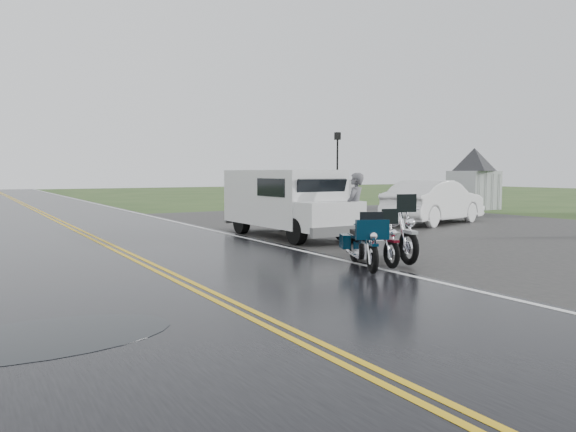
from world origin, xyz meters
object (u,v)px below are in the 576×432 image
object	(u,v)px
motorcycle_teal	(373,246)
lamp_post_far_right	(337,171)
motorcycle_silver	(409,233)
van_white	(297,207)
motorcycle_red	(392,242)
sedan_white	(434,203)
person_at_van	(355,209)
visitor_center	(474,163)

from	to	relation	value
motorcycle_teal	lamp_post_far_right	xyz separation A→B (m)	(10.29, 15.56, 1.43)
motorcycle_silver	van_white	distance (m)	4.12
motorcycle_red	van_white	world-z (taller)	van_white
motorcycle_teal	sedan_white	bearing A→B (deg)	63.18
motorcycle_red	van_white	bearing A→B (deg)	97.49
van_white	lamp_post_far_right	xyz separation A→B (m)	(9.22, 11.10, 0.99)
person_at_van	lamp_post_far_right	bearing A→B (deg)	-155.78
van_white	motorcycle_silver	bearing A→B (deg)	-89.41
motorcycle_silver	lamp_post_far_right	xyz separation A→B (m)	(9.07, 15.20, 1.30)
sedan_white	lamp_post_far_right	size ratio (longest dim) A/B	1.22
motorcycle_teal	sedan_white	xyz separation A→B (m)	(8.68, 7.09, 0.23)
motorcycle_red	lamp_post_far_right	xyz separation A→B (m)	(9.62, 15.32, 1.43)
van_white	person_at_van	distance (m)	1.59
visitor_center	motorcycle_teal	world-z (taller)	visitor_center
motorcycle_silver	sedan_white	bearing A→B (deg)	55.19
motorcycle_red	motorcycle_teal	xyz separation A→B (m)	(-0.67, -0.24, 0.00)
motorcycle_red	person_at_van	world-z (taller)	person_at_van
van_white	person_at_van	world-z (taller)	van_white
motorcycle_teal	motorcycle_silver	bearing A→B (deg)	40.44
motorcycle_teal	motorcycle_silver	distance (m)	1.28
visitor_center	sedan_white	bearing A→B (deg)	-147.05
motorcycle_red	sedan_white	xyz separation A→B (m)	(8.00, 6.84, 0.23)
person_at_van	sedan_white	world-z (taller)	person_at_van
visitor_center	van_white	xyz separation A→B (m)	(-15.66, -7.85, -1.38)
sedan_white	motorcycle_red	bearing A→B (deg)	114.36
visitor_center	motorcycle_teal	size ratio (longest dim) A/B	8.15
motorcycle_red	motorcycle_teal	size ratio (longest dim) A/B	1.00
van_white	person_at_van	bearing A→B (deg)	-22.11
sedan_white	lamp_post_far_right	xyz separation A→B (m)	(1.62, 8.48, 1.21)
visitor_center	motorcycle_teal	bearing A→B (deg)	-143.66
motorcycle_silver	motorcycle_red	bearing A→B (deg)	-154.76
motorcycle_silver	motorcycle_teal	bearing A→B (deg)	-150.37
sedan_white	motorcycle_teal	bearing A→B (deg)	113.07
motorcycle_red	sedan_white	world-z (taller)	sedan_white
motorcycle_teal	person_at_van	xyz separation A→B (m)	(2.56, 3.90, 0.37)
visitor_center	van_white	bearing A→B (deg)	-153.39
visitor_center	motorcycle_red	distance (m)	20.17
visitor_center	sedan_white	distance (m)	9.73
motorcycle_silver	person_at_van	size ratio (longest dim) A/B	1.26
motorcycle_teal	van_white	xyz separation A→B (m)	(1.07, 4.46, 0.44)
motorcycle_red	visitor_center	bearing A→B (deg)	49.77
motorcycle_red	person_at_van	bearing A→B (deg)	75.58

